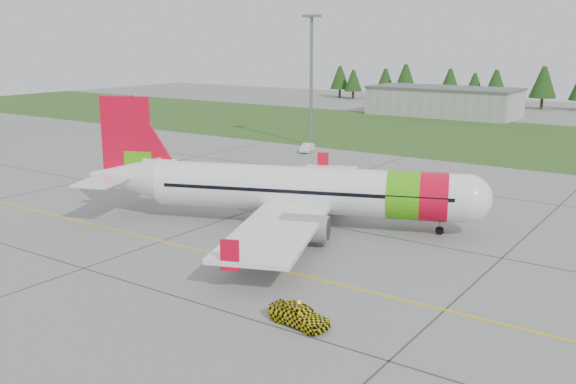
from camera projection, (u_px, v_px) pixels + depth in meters
The scene contains 8 objects.
ground at pixel (241, 316), 39.45m from camera, with size 320.00×320.00×0.00m, color gray.
aircraft at pixel (297, 190), 58.22m from camera, with size 36.19×34.39×11.45m.
follow_me_car at pixel (299, 293), 37.80m from camera, with size 1.62×1.37×4.03m, color yellow.
service_van at pixel (307, 139), 96.89m from camera, with size 1.40×1.32×4.01m, color silver.
grass_strip at pixel (554, 144), 105.15m from camera, with size 320.00×50.00×0.03m, color #30561E.
taxi_guideline at pixel (311, 278), 45.86m from camera, with size 120.00×0.25×0.02m, color gold.
hangar_west at pixel (443, 102), 143.45m from camera, with size 32.00×14.00×6.00m, color #A8A8A3.
floodlight_mast at pixel (311, 83), 101.28m from camera, with size 0.50×0.50×20.00m, color slate.
Camera 1 is at (23.15, -28.51, 16.58)m, focal length 40.00 mm.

